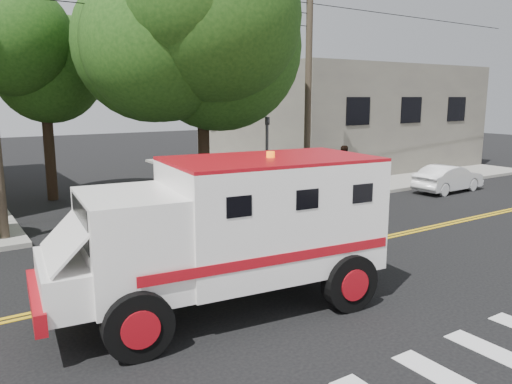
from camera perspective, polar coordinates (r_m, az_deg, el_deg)
ground at (r=13.43m, az=1.38°, el=-8.13°), size 100.00×100.00×0.00m
sidewalk_ne at (r=31.96m, az=7.58°, el=3.03°), size 17.00×17.00×0.15m
building_right at (r=33.06m, az=9.13°, el=8.59°), size 14.00×12.00×6.00m
utility_pole_right at (r=21.45m, az=5.97°, el=11.14°), size 0.28×0.28×9.00m
tree_main at (r=19.22m, az=-4.62°, el=19.29°), size 6.08×5.70×9.85m
tree_left at (r=22.73m, az=-22.29°, el=13.50°), size 4.48×4.20×7.70m
tree_right at (r=30.80m, az=-1.78°, el=14.05°), size 4.80×4.50×8.20m
traffic_signal at (r=19.58m, az=1.26°, el=4.57°), size 0.15×0.18×3.60m
armored_truck at (r=10.23m, az=-2.76°, el=-3.81°), size 7.10×3.40×3.13m
parked_sedan at (r=24.88m, az=21.12°, el=1.46°), size 3.86×1.48×1.25m
pedestrian_a at (r=22.59m, az=1.49°, el=2.11°), size 0.61×0.44×1.58m
pedestrian_b at (r=24.19m, az=9.88°, el=2.97°), size 1.14×1.02×1.94m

